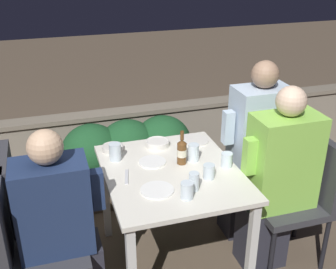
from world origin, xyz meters
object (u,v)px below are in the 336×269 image
object	(u,v)px
chair_left_far	(29,204)
person_blue_shirt	(254,151)
person_navy_jumper	(62,226)
beer_bottle	(182,151)
person_green_blouse	(277,180)
chair_left_near	(25,241)
chair_right_far	(277,163)
chair_right_near	(302,188)

from	to	relation	value
chair_left_far	person_blue_shirt	bearing A→B (deg)	0.72
person_blue_shirt	person_navy_jumper	bearing A→B (deg)	-164.66
person_blue_shirt	beer_bottle	bearing A→B (deg)	-167.41
person_navy_jumper	person_green_blouse	world-z (taller)	person_green_blouse
person_green_blouse	person_navy_jumper	bearing A→B (deg)	-179.23
chair_left_near	chair_right_far	distance (m)	1.86
person_navy_jumper	chair_right_far	world-z (taller)	person_navy_jumper
chair_left_far	beer_bottle	xyz separation A→B (m)	(0.99, -0.12, 0.29)
person_blue_shirt	beer_bottle	xyz separation A→B (m)	(-0.61, -0.14, 0.16)
chair_left_far	person_green_blouse	xyz separation A→B (m)	(1.57, -0.35, 0.10)
person_navy_jumper	chair_right_near	bearing A→B (deg)	0.67
chair_left_near	person_green_blouse	world-z (taller)	person_green_blouse
chair_right_near	person_blue_shirt	distance (m)	0.43
chair_right_near	chair_left_near	bearing A→B (deg)	-179.41
person_navy_jumper	person_blue_shirt	size ratio (longest dim) A/B	0.89
person_green_blouse	beer_bottle	xyz separation A→B (m)	(-0.58, 0.23, 0.19)
chair_left_far	person_green_blouse	world-z (taller)	person_green_blouse
person_green_blouse	person_blue_shirt	distance (m)	0.37
beer_bottle	person_green_blouse	bearing A→B (deg)	-21.75
person_navy_jumper	chair_left_far	xyz separation A→B (m)	(-0.19, 0.37, -0.05)
chair_left_far	person_green_blouse	size ratio (longest dim) A/B	0.71
beer_bottle	person_blue_shirt	bearing A→B (deg)	12.59
chair_right_far	beer_bottle	bearing A→B (deg)	-170.53
chair_left_near	chair_right_far	world-z (taller)	same
chair_left_far	chair_right_near	distance (m)	1.81
person_green_blouse	chair_right_near	bearing A→B (deg)	0.00
chair_left_near	chair_left_far	xyz separation A→B (m)	(0.02, 0.37, 0.00)
chair_left_near	person_navy_jumper	size ratio (longest dim) A/B	0.76
chair_left_far	person_navy_jumper	bearing A→B (deg)	-62.83
chair_left_far	beer_bottle	world-z (taller)	beer_bottle
chair_left_far	chair_right_far	distance (m)	1.80
chair_right_near	person_blue_shirt	world-z (taller)	person_blue_shirt
person_blue_shirt	beer_bottle	world-z (taller)	person_blue_shirt
person_navy_jumper	person_blue_shirt	distance (m)	1.46
chair_left_near	chair_left_far	size ratio (longest dim) A/B	1.00
person_green_blouse	beer_bottle	size ratio (longest dim) A/B	5.61
person_navy_jumper	person_green_blouse	distance (m)	1.39
person_navy_jumper	chair_left_far	size ratio (longest dim) A/B	1.32
person_navy_jumper	chair_right_near	size ratio (longest dim) A/B	1.32
chair_left_near	chair_left_far	bearing A→B (deg)	86.65
chair_left_near	beer_bottle	world-z (taller)	beer_bottle
chair_right_far	person_navy_jumper	bearing A→B (deg)	-166.53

